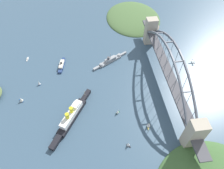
{
  "coord_description": "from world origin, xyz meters",
  "views": [
    {
      "loc": [
        -187.11,
        104.56,
        234.48
      ],
      "look_at": [
        0.0,
        79.91,
        8.0
      ],
      "focal_mm": 32.63,
      "sensor_mm": 36.0,
      "label": 1
    }
  ],
  "objects": [
    {
      "name": "small_boat_1",
      "position": [
        79.53,
        212.09,
        0.77
      ],
      "size": [
        10.04,
        3.22,
        2.15
      ],
      "color": "silver",
      "rests_on": "ground"
    },
    {
      "name": "harbor_ferry_steamer",
      "position": [
        56.0,
        154.6,
        2.47
      ],
      "size": [
        34.39,
        11.11,
        8.04
      ],
      "color": "navy",
      "rests_on": "ground"
    },
    {
      "name": "small_boat_3",
      "position": [
        -90.49,
        72.28,
        3.47
      ],
      "size": [
        5.85,
        5.5,
        7.4
      ],
      "color": "black",
      "rests_on": "ground"
    },
    {
      "name": "ocean_liner",
      "position": [
        -44.16,
        138.59,
        6.08
      ],
      "size": [
        85.33,
        54.94,
        21.38
      ],
      "color": "black",
      "rests_on": "ground"
    },
    {
      "name": "small_boat_2",
      "position": [
        -7.01,
        208.73,
        3.89
      ],
      "size": [
        7.07,
        7.58,
        8.29
      ],
      "color": "#234C8C",
      "rests_on": "ground"
    },
    {
      "name": "small_boat_5",
      "position": [
        -68.84,
        42.17,
        4.45
      ],
      "size": [
        8.13,
        5.45,
        9.38
      ],
      "color": "gold",
      "rests_on": "ground"
    },
    {
      "name": "seaplane_taxiing_near_bridge",
      "position": [
        36.03,
        -59.36,
        2.12
      ],
      "size": [
        8.46,
        11.14,
        4.99
      ],
      "color": "#B7B7B2",
      "rests_on": "ground"
    },
    {
      "name": "headland_east_shore",
      "position": [
        176.6,
        11.18,
        0.0
      ],
      "size": [
        131.21,
        109.18,
        16.28
      ],
      "color": "#476638",
      "rests_on": "ground"
    },
    {
      "name": "small_boat_0",
      "position": [
        -43.94,
        78.26,
        3.66
      ],
      "size": [
        4.77,
        6.02,
        7.77
      ],
      "color": "#2D6B3D",
      "rests_on": "ground"
    },
    {
      "name": "harbor_arch_bridge",
      "position": [
        0.0,
        -0.0,
        25.99
      ],
      "size": [
        256.81,
        18.38,
        64.98
      ],
      "color": "#ADA38E",
      "rests_on": "ground"
    },
    {
      "name": "ground_plane",
      "position": [
        0.0,
        0.0,
        0.0
      ],
      "size": [
        1400.0,
        1400.0,
        0.0
      ],
      "primitive_type": "plane",
      "color": "#385166"
    },
    {
      "name": "small_boat_4",
      "position": [
        20.66,
        186.78,
        3.31
      ],
      "size": [
        6.07,
        4.68,
        7.0
      ],
      "color": "#234C8C",
      "rests_on": "ground"
    },
    {
      "name": "naval_cruiser",
      "position": [
        56.27,
        75.63,
        2.95
      ],
      "size": [
        37.11,
        60.01,
        17.17
      ],
      "color": "gray",
      "rests_on": "ground"
    }
  ]
}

